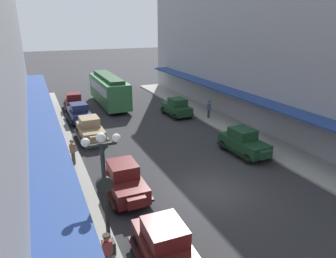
# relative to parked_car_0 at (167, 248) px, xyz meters

# --- Properties ---
(ground_plane) EXTENTS (200.00, 200.00, 0.00)m
(ground_plane) POSITION_rel_parked_car_0_xyz_m (4.55, 4.17, -0.94)
(ground_plane) COLOR #2D2D30
(sidewalk_left) EXTENTS (3.00, 60.00, 0.15)m
(sidewalk_left) POSITION_rel_parked_car_0_xyz_m (-2.95, 4.17, -0.87)
(sidewalk_left) COLOR #99968E
(sidewalk_left) RESTS_ON ground
(sidewalk_right) EXTENTS (3.00, 60.00, 0.15)m
(sidewalk_right) POSITION_rel_parked_car_0_xyz_m (12.05, 4.17, -0.87)
(sidewalk_right) COLOR #99968E
(sidewalk_right) RESTS_ON ground
(parked_car_0) EXTENTS (2.25, 4.30, 1.84)m
(parked_car_0) POSITION_rel_parked_car_0_xyz_m (0.00, 0.00, 0.00)
(parked_car_0) COLOR #591919
(parked_car_0) RESTS_ON ground
(parked_car_1) EXTENTS (2.17, 4.27, 1.84)m
(parked_car_1) POSITION_rel_parked_car_0_xyz_m (-0.11, 15.02, 0.00)
(parked_car_1) COLOR #997F5B
(parked_car_1) RESTS_ON ground
(parked_car_2) EXTENTS (2.26, 4.30, 1.84)m
(parked_car_2) POSITION_rel_parked_car_0_xyz_m (9.10, 18.31, 0.00)
(parked_car_2) COLOR #193D23
(parked_car_2) RESTS_ON ground
(parked_car_3) EXTENTS (2.28, 4.31, 1.84)m
(parked_car_3) POSITION_rel_parked_car_0_xyz_m (-0.06, 25.00, 0.00)
(parked_car_3) COLOR #591919
(parked_car_3) RESTS_ON ground
(parked_car_4) EXTENTS (2.25, 4.30, 1.84)m
(parked_car_4) POSITION_rel_parked_car_0_xyz_m (-0.22, 20.29, 0.00)
(parked_car_4) COLOR #19234C
(parked_car_4) RESTS_ON ground
(parked_car_5) EXTENTS (2.31, 4.32, 1.84)m
(parked_car_5) POSITION_rel_parked_car_0_xyz_m (9.41, 7.73, 0.00)
(parked_car_5) COLOR #193D23
(parked_car_5) RESTS_ON ground
(parked_car_6) EXTENTS (2.17, 4.27, 1.84)m
(parked_car_6) POSITION_rel_parked_car_0_xyz_m (0.02, 5.78, 0.00)
(parked_car_6) COLOR #591919
(parked_car_6) RESTS_ON ground
(streetcar) EXTENTS (2.54, 9.60, 3.46)m
(streetcar) POSITION_rel_parked_car_0_xyz_m (3.86, 25.10, 0.96)
(streetcar) COLOR #33723F
(streetcar) RESTS_ON ground
(lamp_post_with_clock) EXTENTS (1.42, 0.44, 5.16)m
(lamp_post_with_clock) POSITION_rel_parked_car_0_xyz_m (-1.85, 1.57, 2.04)
(lamp_post_with_clock) COLOR black
(lamp_post_with_clock) RESTS_ON sidewalk_left
(fire_hydrant) EXTENTS (0.24, 0.24, 0.82)m
(fire_hydrant) POSITION_rel_parked_car_0_xyz_m (10.90, 8.18, -0.38)
(fire_hydrant) COLOR #B21E19
(fire_hydrant) RESTS_ON sidewalk_right
(pedestrian_0) EXTENTS (0.36, 0.28, 1.67)m
(pedestrian_0) POSITION_rel_parked_car_0_xyz_m (-2.61, 13.20, 0.07)
(pedestrian_0) COLOR slate
(pedestrian_0) RESTS_ON sidewalk_left
(pedestrian_1) EXTENTS (0.36, 0.28, 1.67)m
(pedestrian_1) POSITION_rel_parked_car_0_xyz_m (-2.12, 0.53, 0.07)
(pedestrian_1) COLOR #4C4238
(pedestrian_1) RESTS_ON sidewalk_left
(pedestrian_2) EXTENTS (0.36, 0.28, 1.67)m
(pedestrian_2) POSITION_rel_parked_car_0_xyz_m (-3.88, 5.76, 0.07)
(pedestrian_2) COLOR slate
(pedestrian_2) RESTS_ON sidewalk_left
(pedestrian_3) EXTENTS (0.36, 0.28, 1.67)m
(pedestrian_3) POSITION_rel_parked_car_0_xyz_m (-3.91, 20.77, 0.07)
(pedestrian_3) COLOR #2D2D33
(pedestrian_3) RESTS_ON sidewalk_left
(pedestrian_4) EXTENTS (0.36, 0.28, 1.67)m
(pedestrian_4) POSITION_rel_parked_car_0_xyz_m (-2.04, 10.59, 0.07)
(pedestrian_4) COLOR #4C4238
(pedestrian_4) RESTS_ON sidewalk_left
(pedestrian_5) EXTENTS (0.36, 0.28, 1.67)m
(pedestrian_5) POSITION_rel_parked_car_0_xyz_m (11.47, 15.95, 0.07)
(pedestrian_5) COLOR #2D2D33
(pedestrian_5) RESTS_ON sidewalk_right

